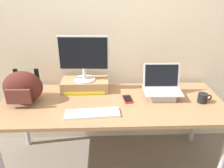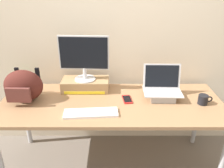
# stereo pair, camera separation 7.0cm
# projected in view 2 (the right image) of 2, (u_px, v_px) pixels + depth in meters

# --- Properties ---
(ground_plane) EXTENTS (20.00, 20.00, 0.00)m
(ground_plane) POSITION_uv_depth(u_px,v_px,m) (112.00, 162.00, 2.36)
(ground_plane) COLOR #70665B
(back_wall) EXTENTS (7.00, 0.10, 2.60)m
(back_wall) POSITION_uv_depth(u_px,v_px,m) (112.00, 28.00, 2.25)
(back_wall) COLOR beige
(back_wall) RESTS_ON ground
(desk) EXTENTS (2.03, 0.77, 0.73)m
(desk) POSITION_uv_depth(u_px,v_px,m) (112.00, 108.00, 2.07)
(desk) COLOR #99704C
(desk) RESTS_ON ground
(toner_box_yellow) EXTENTS (0.46, 0.23, 0.11)m
(toner_box_yellow) POSITION_uv_depth(u_px,v_px,m) (86.00, 84.00, 2.25)
(toner_box_yellow) COLOR #9E7A51
(toner_box_yellow) RESTS_ON desk
(desktop_monitor) EXTENTS (0.48, 0.21, 0.44)m
(desktop_monitor) POSITION_uv_depth(u_px,v_px,m) (85.00, 57.00, 2.13)
(desktop_monitor) COLOR silver
(desktop_monitor) RESTS_ON toner_box_yellow
(open_laptop) EXTENTS (0.35, 0.25, 0.30)m
(open_laptop) POSITION_uv_depth(u_px,v_px,m) (163.00, 92.00, 2.09)
(open_laptop) COLOR #ADADB2
(open_laptop) RESTS_ON desk
(external_keyboard) EXTENTS (0.46, 0.17, 0.02)m
(external_keyboard) POSITION_uv_depth(u_px,v_px,m) (92.00, 113.00, 1.86)
(external_keyboard) COLOR white
(external_keyboard) RESTS_ON desk
(messenger_backpack) EXTENTS (0.36, 0.28, 0.29)m
(messenger_backpack) POSITION_uv_depth(u_px,v_px,m) (24.00, 86.00, 2.02)
(messenger_backpack) COLOR #4C1E19
(messenger_backpack) RESTS_ON desk
(coffee_mug) EXTENTS (0.13, 0.09, 0.09)m
(coffee_mug) POSITION_uv_depth(u_px,v_px,m) (204.00, 100.00, 1.99)
(coffee_mug) COLOR black
(coffee_mug) RESTS_ON desk
(cell_phone) EXTENTS (0.09, 0.16, 0.01)m
(cell_phone) POSITION_uv_depth(u_px,v_px,m) (128.00, 99.00, 2.08)
(cell_phone) COLOR red
(cell_phone) RESTS_ON desk
(plush_toy) EXTENTS (0.11, 0.11, 0.11)m
(plush_toy) POSITION_uv_depth(u_px,v_px,m) (23.00, 83.00, 2.29)
(plush_toy) COLOR #56B256
(plush_toy) RESTS_ON desk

